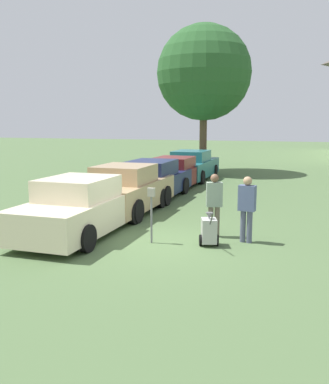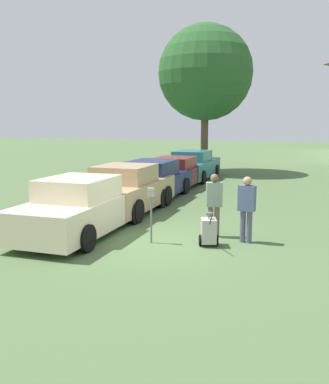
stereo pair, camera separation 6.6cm
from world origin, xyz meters
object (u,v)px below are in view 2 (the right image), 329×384
(person_supervisor, at_px, (247,205))
(parked_car_teal, at_px, (193,166))
(parked_car_cream, at_px, (82,208))
(parking_meter, at_px, (151,205))
(parked_car_maroon, at_px, (175,174))
(equipment_cart, at_px, (209,231))
(person_worker, at_px, (214,201))
(parked_car_navy, at_px, (153,181))
(parked_car_tan, at_px, (127,190))

(person_supervisor, bearing_deg, parked_car_teal, -59.48)
(parked_car_cream, relative_size, parking_meter, 3.38)
(parked_car_maroon, height_order, parked_car_teal, parked_car_teal)
(parked_car_cream, height_order, parking_meter, parked_car_cream)
(equipment_cart, bearing_deg, parked_car_maroon, 93.36)
(parked_car_cream, height_order, parked_car_teal, parked_car_cream)
(parked_car_cream, bearing_deg, equipment_cart, -0.50)
(parked_car_maroon, bearing_deg, parked_car_cream, -90.21)
(parked_car_cream, height_order, person_worker, person_worker)
(parked_car_navy, bearing_deg, parked_car_cream, -90.21)
(parked_car_tan, bearing_deg, parked_car_maroon, 89.79)
(parked_car_cream, distance_m, parking_meter, 2.14)
(person_worker, distance_m, person_supervisor, 0.95)
(parking_meter, relative_size, person_worker, 0.84)
(person_worker, bearing_deg, equipment_cart, 76.36)
(person_supervisor, bearing_deg, parked_car_maroon, -52.34)
(parked_car_teal, xyz_separation_m, parking_meter, (2.11, -12.15, 0.27))
(parked_car_tan, distance_m, parked_car_maroon, 5.64)
(parked_car_maroon, height_order, parking_meter, parked_car_maroon)
(parked_car_tan, distance_m, parked_car_teal, 8.84)
(parked_car_navy, distance_m, person_supervisor, 6.76)
(parking_meter, relative_size, equipment_cart, 1.42)
(parked_car_teal, bearing_deg, person_worker, -72.68)
(parked_car_maroon, bearing_deg, person_supervisor, -61.93)
(parked_car_cream, xyz_separation_m, parked_car_navy, (0.00, 5.72, -0.01))
(parked_car_maroon, bearing_deg, parked_car_tan, -90.21)
(parked_car_tan, distance_m, parked_car_navy, 2.63)
(parked_car_navy, bearing_deg, equipment_cart, -58.44)
(parked_car_tan, height_order, parked_car_maroon, parked_car_tan)
(parked_car_tan, height_order, parking_meter, parked_car_tan)
(parked_car_navy, height_order, person_supervisor, person_supervisor)
(parked_car_cream, xyz_separation_m, parked_car_maroon, (0.00, 8.73, -0.05))
(parked_car_tan, relative_size, person_supervisor, 2.75)
(parking_meter, distance_m, person_supervisor, 2.42)
(parked_car_teal, relative_size, person_worker, 3.08)
(parked_car_teal, bearing_deg, equipment_cart, -73.65)
(parked_car_navy, height_order, equipment_cart, parked_car_navy)
(equipment_cart, bearing_deg, parked_car_cream, 160.98)
(parked_car_cream, relative_size, equipment_cart, 4.80)
(parked_car_teal, height_order, equipment_cart, parked_car_teal)
(parked_car_cream, distance_m, person_worker, 3.61)
(parked_car_cream, height_order, parked_car_navy, parked_car_cream)
(parked_car_tan, bearing_deg, parking_meter, -57.74)
(parking_meter, bearing_deg, parked_car_maroon, 103.25)
(parked_car_cream, xyz_separation_m, parked_car_teal, (0.00, 11.93, -0.01))
(person_supervisor, xyz_separation_m, equipment_cart, (-0.84, -0.60, -0.58))
(parked_car_maroon, xyz_separation_m, person_supervisor, (4.39, -8.16, 0.29))
(parked_car_teal, height_order, person_worker, person_worker)
(parked_car_cream, relative_size, parked_car_navy, 0.91)
(parking_meter, distance_m, person_worker, 1.77)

